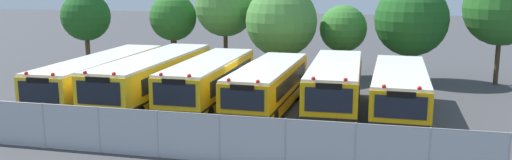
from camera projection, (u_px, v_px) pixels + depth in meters
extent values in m
plane|color=#424244|center=(240.00, 109.00, 27.27)|extent=(160.00, 160.00, 0.00)
cube|color=yellow|center=(103.00, 77.00, 28.84)|extent=(2.68, 11.54, 2.03)
cube|color=white|center=(102.00, 58.00, 28.63)|extent=(2.63, 11.31, 0.12)
cube|color=black|center=(40.00, 118.00, 23.41)|extent=(2.50, 0.21, 0.36)
cube|color=black|center=(39.00, 92.00, 23.23)|extent=(2.01, 0.10, 0.97)
cube|color=black|center=(125.00, 71.00, 28.80)|extent=(0.22, 8.97, 0.73)
cube|color=black|center=(85.00, 70.00, 29.32)|extent=(0.22, 8.97, 0.73)
cube|color=black|center=(103.00, 84.00, 28.91)|extent=(2.71, 11.66, 0.10)
sphere|color=red|center=(53.00, 75.00, 23.10)|extent=(0.18, 0.18, 0.18)
sphere|color=red|center=(26.00, 73.00, 23.38)|extent=(0.18, 0.18, 0.18)
cube|color=black|center=(37.00, 80.00, 23.12)|extent=(1.10, 0.10, 0.24)
cylinder|color=black|center=(79.00, 112.00, 24.60)|extent=(0.30, 1.01, 1.00)
cylinder|color=black|center=(39.00, 110.00, 25.06)|extent=(0.30, 1.01, 1.00)
cylinder|color=black|center=(150.00, 80.00, 32.56)|extent=(0.30, 1.01, 1.00)
cylinder|color=black|center=(119.00, 79.00, 33.01)|extent=(0.30, 1.01, 1.00)
cube|color=yellow|center=(154.00, 78.00, 28.12)|extent=(2.58, 11.48, 2.18)
cube|color=white|center=(154.00, 57.00, 27.90)|extent=(2.52, 11.25, 0.12)
cube|color=black|center=(100.00, 122.00, 22.75)|extent=(2.60, 0.17, 0.36)
cube|color=black|center=(98.00, 93.00, 22.55)|extent=(2.09, 0.06, 1.05)
cube|color=black|center=(178.00, 72.00, 28.04)|extent=(0.06, 8.95, 0.79)
cube|color=black|center=(135.00, 70.00, 28.64)|extent=(0.06, 8.95, 0.79)
cube|color=black|center=(155.00, 86.00, 28.20)|extent=(2.60, 11.60, 0.10)
sphere|color=red|center=(114.00, 74.00, 22.39)|extent=(0.18, 0.18, 0.18)
sphere|color=red|center=(85.00, 73.00, 22.71)|extent=(0.18, 0.18, 0.18)
cube|color=black|center=(97.00, 80.00, 22.43)|extent=(1.15, 0.08, 0.24)
cylinder|color=black|center=(138.00, 116.00, 23.90)|extent=(0.28, 1.00, 1.00)
cylinder|color=black|center=(94.00, 113.00, 24.42)|extent=(0.28, 1.00, 1.00)
cylinder|color=black|center=(199.00, 82.00, 31.79)|extent=(0.28, 1.00, 1.00)
cylinder|color=black|center=(165.00, 81.00, 32.32)|extent=(0.28, 1.00, 1.00)
cube|color=yellow|center=(210.00, 82.00, 27.24)|extent=(2.43, 9.74, 2.11)
cube|color=white|center=(209.00, 61.00, 27.03)|extent=(2.38, 9.54, 0.12)
cube|color=black|center=(174.00, 123.00, 22.69)|extent=(2.45, 0.17, 0.36)
cube|color=black|center=(174.00, 95.00, 22.50)|extent=(1.97, 0.07, 1.01)
cube|color=black|center=(233.00, 76.00, 27.19)|extent=(0.06, 7.59, 0.76)
cube|color=black|center=(190.00, 74.00, 27.74)|extent=(0.06, 7.59, 0.76)
cube|color=black|center=(210.00, 90.00, 27.32)|extent=(2.45, 9.83, 0.10)
sphere|color=red|center=(189.00, 76.00, 22.35)|extent=(0.18, 0.18, 0.18)
sphere|color=red|center=(161.00, 75.00, 22.65)|extent=(0.18, 0.18, 0.18)
cube|color=black|center=(174.00, 82.00, 22.38)|extent=(1.08, 0.08, 0.24)
cylinder|color=black|center=(208.00, 116.00, 23.86)|extent=(0.28, 1.00, 1.00)
cylinder|color=black|center=(165.00, 114.00, 24.34)|extent=(0.28, 1.00, 1.00)
cylinder|color=black|center=(244.00, 88.00, 30.10)|extent=(0.28, 1.00, 1.00)
cylinder|color=black|center=(209.00, 86.00, 30.58)|extent=(0.28, 1.00, 1.00)
cube|color=#EAA80C|center=(268.00, 86.00, 26.67)|extent=(2.64, 9.59, 1.94)
cube|color=white|center=(269.00, 66.00, 26.47)|extent=(2.59, 9.40, 0.12)
cube|color=black|center=(242.00, 126.00, 22.24)|extent=(2.42, 0.23, 0.36)
cube|color=black|center=(242.00, 100.00, 22.07)|extent=(1.95, 0.11, 0.93)
cube|color=black|center=(293.00, 80.00, 26.59)|extent=(0.25, 7.43, 0.70)
cube|color=black|center=(248.00, 78.00, 27.20)|extent=(0.25, 7.43, 0.70)
cube|color=black|center=(268.00, 93.00, 26.74)|extent=(2.67, 9.69, 0.10)
sphere|color=red|center=(258.00, 82.00, 21.91)|extent=(0.18, 0.18, 0.18)
sphere|color=red|center=(229.00, 80.00, 22.25)|extent=(0.18, 0.18, 0.18)
cube|color=black|center=(242.00, 88.00, 21.96)|extent=(1.07, 0.11, 0.24)
cylinder|color=black|center=(273.00, 119.00, 23.37)|extent=(0.31, 1.01, 1.00)
cylinder|color=black|center=(229.00, 116.00, 23.90)|extent=(0.31, 1.01, 1.00)
cylinder|color=black|center=(299.00, 91.00, 29.37)|extent=(0.31, 1.01, 1.00)
cylinder|color=black|center=(263.00, 89.00, 29.90)|extent=(0.31, 1.01, 1.00)
cube|color=#EAA80C|center=(335.00, 86.00, 26.05)|extent=(2.66, 9.72, 2.16)
cube|color=white|center=(336.00, 64.00, 25.83)|extent=(2.61, 9.53, 0.12)
cube|color=black|center=(328.00, 130.00, 21.51)|extent=(2.46, 0.22, 0.36)
cube|color=black|center=(328.00, 100.00, 21.32)|extent=(1.98, 0.11, 1.04)
cube|color=black|center=(360.00, 79.00, 26.03)|extent=(0.24, 7.54, 0.78)
cube|color=black|center=(312.00, 77.00, 26.52)|extent=(0.24, 7.54, 0.78)
cube|color=black|center=(335.00, 95.00, 26.13)|extent=(2.69, 9.82, 0.10)
sphere|color=red|center=(346.00, 80.00, 21.18)|extent=(0.18, 0.18, 0.18)
sphere|color=red|center=(313.00, 79.00, 21.45)|extent=(0.18, 0.18, 0.18)
cube|color=black|center=(329.00, 86.00, 21.20)|extent=(1.09, 0.11, 0.24)
cylinder|color=black|center=(354.00, 123.00, 22.72)|extent=(0.31, 1.01, 1.00)
cylinder|color=black|center=(306.00, 121.00, 23.15)|extent=(0.31, 1.01, 1.00)
cylinder|color=black|center=(357.00, 93.00, 28.92)|extent=(0.31, 1.01, 1.00)
cylinder|color=black|center=(319.00, 91.00, 29.36)|extent=(0.31, 1.01, 1.00)
cube|color=#EAA80C|center=(399.00, 91.00, 25.37)|extent=(2.75, 9.78, 1.96)
cube|color=white|center=(400.00, 70.00, 25.17)|extent=(2.70, 9.58, 0.12)
cube|color=black|center=(399.00, 135.00, 20.85)|extent=(2.56, 0.23, 0.36)
cube|color=black|center=(401.00, 107.00, 20.67)|extent=(2.05, 0.11, 0.94)
cube|color=black|center=(426.00, 85.00, 25.27)|extent=(0.24, 7.58, 0.70)
cube|color=black|center=(373.00, 82.00, 25.91)|extent=(0.24, 7.58, 0.70)
cube|color=black|center=(399.00, 99.00, 25.44)|extent=(2.78, 9.88, 0.10)
sphere|color=red|center=(419.00, 88.00, 20.51)|extent=(0.18, 0.18, 0.18)
sphere|color=red|center=(384.00, 87.00, 20.86)|extent=(0.18, 0.18, 0.18)
cube|color=black|center=(401.00, 95.00, 20.56)|extent=(1.13, 0.11, 0.24)
cylinder|color=black|center=(426.00, 128.00, 21.96)|extent=(0.31, 1.01, 1.00)
cylinder|color=black|center=(372.00, 124.00, 22.53)|extent=(0.31, 1.01, 1.00)
cylinder|color=black|center=(419.00, 96.00, 28.14)|extent=(0.31, 1.01, 1.00)
cylinder|color=black|center=(378.00, 93.00, 28.71)|extent=(0.31, 1.01, 1.00)
cylinder|color=#4C3823|center=(88.00, 52.00, 39.10)|extent=(0.35, 0.35, 2.67)
sphere|color=#1E561E|center=(86.00, 16.00, 38.59)|extent=(3.65, 3.65, 3.65)
sphere|color=#1E561E|center=(85.00, 15.00, 38.70)|extent=(2.89, 2.89, 2.89)
cylinder|color=#4C3823|center=(174.00, 52.00, 39.10)|extent=(0.46, 0.46, 2.65)
sphere|color=#286623|center=(173.00, 17.00, 38.60)|extent=(3.52, 3.52, 3.52)
sphere|color=#286623|center=(175.00, 15.00, 38.82)|extent=(2.20, 2.20, 2.20)
cylinder|color=#4C3823|center=(226.00, 50.00, 38.09)|extent=(0.31, 0.31, 3.19)
sphere|color=#478438|center=(225.00, 6.00, 37.47)|extent=(4.42, 4.42, 4.42)
sphere|color=#478438|center=(234.00, 5.00, 37.58)|extent=(2.52, 2.52, 2.52)
cylinder|color=#4C3823|center=(281.00, 63.00, 35.42)|extent=(0.39, 0.39, 2.15)
sphere|color=#478438|center=(281.00, 21.00, 34.87)|extent=(4.87, 4.87, 4.87)
sphere|color=#478438|center=(271.00, 24.00, 34.80)|extent=(2.84, 2.84, 2.84)
cylinder|color=#4C3823|center=(342.00, 61.00, 36.17)|extent=(0.43, 0.43, 2.18)
sphere|color=#387A2D|center=(343.00, 29.00, 35.73)|extent=(3.27, 3.27, 3.27)
sphere|color=#387A2D|center=(336.00, 30.00, 35.50)|extent=(1.80, 1.80, 1.80)
cylinder|color=#4C3823|center=(409.00, 64.00, 34.51)|extent=(0.44, 0.44, 2.33)
sphere|color=#1E561E|center=(411.00, 20.00, 33.94)|extent=(4.82, 4.82, 4.82)
sphere|color=#1E561E|center=(409.00, 20.00, 33.81)|extent=(2.91, 2.91, 2.91)
cylinder|color=#4C3823|center=(497.00, 61.00, 33.35)|extent=(0.30, 0.30, 3.16)
sphere|color=#286623|center=(502.00, 8.00, 32.71)|extent=(4.79, 4.79, 4.79)
sphere|color=#286623|center=(490.00, 11.00, 33.05)|extent=(2.86, 2.86, 2.86)
cylinder|color=#9EA0A3|center=(44.00, 126.00, 20.76)|extent=(0.07, 0.07, 1.87)
cylinder|color=#9EA0A3|center=(99.00, 130.00, 20.19)|extent=(0.07, 0.07, 1.87)
cylinder|color=#9EA0A3|center=(158.00, 134.00, 19.63)|extent=(0.07, 0.07, 1.87)
cylinder|color=#9EA0A3|center=(220.00, 139.00, 19.07)|extent=(0.07, 0.07, 1.87)
cylinder|color=#9EA0A3|center=(285.00, 143.00, 18.50)|extent=(0.07, 0.07, 1.87)
cylinder|color=#9EA0A3|center=(355.00, 149.00, 17.94)|extent=(0.07, 0.07, 1.87)
cylinder|color=#9EA0A3|center=(429.00, 154.00, 17.37)|extent=(0.07, 0.07, 1.87)
cylinder|color=#9EA0A3|center=(509.00, 160.00, 16.81)|extent=(0.07, 0.07, 1.87)
cube|color=#ADB2B7|center=(188.00, 136.00, 19.35)|extent=(22.20, 0.02, 1.83)
cylinder|color=#9EA0A3|center=(188.00, 113.00, 19.18)|extent=(22.20, 0.04, 0.04)
cone|color=#EA5914|center=(335.00, 149.00, 19.86)|extent=(0.43, 0.43, 0.57)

